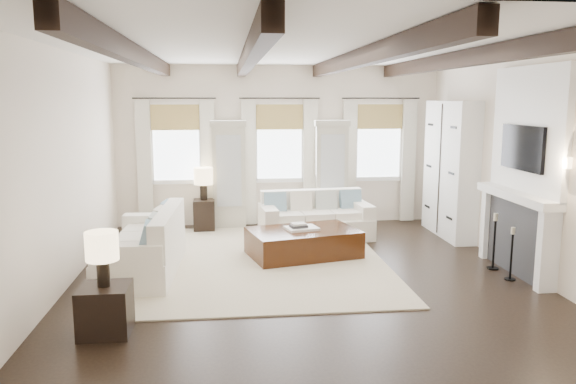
{
  "coord_description": "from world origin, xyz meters",
  "views": [
    {
      "loc": [
        -1.08,
        -7.56,
        2.54
      ],
      "look_at": [
        -0.16,
        0.73,
        1.15
      ],
      "focal_mm": 35.0,
      "sensor_mm": 36.0,
      "label": 1
    }
  ],
  "objects": [
    {
      "name": "area_rug",
      "position": [
        -0.54,
        1.02,
        0.01
      ],
      "size": [
        3.8,
        4.62,
        0.02
      ],
      "primitive_type": "cube",
      "color": "beige",
      "rests_on": "ground"
    },
    {
      "name": "book_lower",
      "position": [
        0.07,
        1.22,
        0.51
      ],
      "size": [
        0.3,
        0.26,
        0.04
      ],
      "primitive_type": "cube",
      "rotation": [
        0.0,
        0.0,
        0.24
      ],
      "color": "#262628",
      "rests_on": "tray"
    },
    {
      "name": "lamp_back",
      "position": [
        -1.52,
        3.24,
        1.03
      ],
      "size": [
        0.36,
        0.36,
        0.63
      ],
      "color": "black",
      "rests_on": "side_table_back"
    },
    {
      "name": "sofa_back",
      "position": [
        0.53,
        2.41,
        0.34
      ],
      "size": [
        2.09,
        1.09,
        0.86
      ],
      "color": "white",
      "rests_on": "ground"
    },
    {
      "name": "ottoman",
      "position": [
        0.15,
        1.21,
        0.22
      ],
      "size": [
        1.9,
        1.44,
        0.45
      ],
      "primitive_type": "cube",
      "rotation": [
        0.0,
        0.0,
        0.24
      ],
      "color": "black",
      "rests_on": "ground"
    },
    {
      "name": "tray",
      "position": [
        0.12,
        1.23,
        0.47
      ],
      "size": [
        0.58,
        0.49,
        0.04
      ],
      "primitive_type": "cube",
      "rotation": [
        0.0,
        0.0,
        0.24
      ],
      "color": "white",
      "rests_on": "ottoman"
    },
    {
      "name": "room_shell",
      "position": [
        0.75,
        0.9,
        1.89
      ],
      "size": [
        6.54,
        7.54,
        3.22
      ],
      "color": "white",
      "rests_on": "ground"
    },
    {
      "name": "sofa_left",
      "position": [
        -2.25,
        0.59,
        0.38
      ],
      "size": [
        1.09,
        2.24,
        0.94
      ],
      "color": "white",
      "rests_on": "ground"
    },
    {
      "name": "side_table_front",
      "position": [
        -2.41,
        -1.56,
        0.27
      ],
      "size": [
        0.54,
        0.54,
        0.54
      ],
      "primitive_type": "cube",
      "color": "black",
      "rests_on": "ground"
    },
    {
      "name": "lamp_front",
      "position": [
        -2.41,
        -1.56,
        0.95
      ],
      "size": [
        0.35,
        0.35,
        0.61
      ],
      "color": "black",
      "rests_on": "side_table_front"
    },
    {
      "name": "candlestick_far",
      "position": [
        2.9,
        0.22,
        0.35
      ],
      "size": [
        0.17,
        0.17,
        0.85
      ],
      "color": "black",
      "rests_on": "ground"
    },
    {
      "name": "book_upper",
      "position": [
        0.07,
        1.22,
        0.54
      ],
      "size": [
        0.25,
        0.22,
        0.03
      ],
      "primitive_type": "cube",
      "rotation": [
        0.0,
        0.0,
        0.24
      ],
      "color": "beige",
      "rests_on": "book_lower"
    },
    {
      "name": "candlestick_near",
      "position": [
        2.9,
        -0.31,
        0.32
      ],
      "size": [
        0.15,
        0.15,
        0.76
      ],
      "color": "black",
      "rests_on": "ground"
    },
    {
      "name": "ground",
      "position": [
        0.0,
        0.0,
        0.0
      ],
      "size": [
        7.5,
        7.5,
        0.0
      ],
      "primitive_type": "plane",
      "color": "black",
      "rests_on": "ground"
    },
    {
      "name": "side_table_back",
      "position": [
        -1.52,
        3.24,
        0.3
      ],
      "size": [
        0.4,
        0.4,
        0.61
      ],
      "primitive_type": "cube",
      "color": "black",
      "rests_on": "ground"
    }
  ]
}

